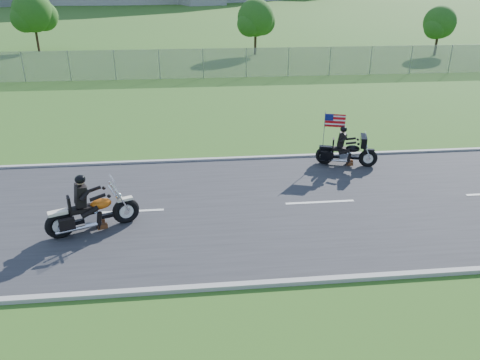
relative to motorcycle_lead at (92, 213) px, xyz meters
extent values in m
plane|color=#27541A|center=(2.81, 1.02, -0.55)|extent=(420.00, 420.00, 0.00)
cube|color=#28282B|center=(2.81, 1.02, -0.53)|extent=(120.00, 8.00, 0.04)
cube|color=#9E9B93|center=(2.81, 5.07, -0.50)|extent=(120.00, 0.18, 0.12)
cube|color=#9E9B93|center=(2.81, -3.03, -0.50)|extent=(120.00, 0.18, 0.12)
cube|color=gray|center=(-2.19, 21.02, 0.45)|extent=(60.00, 0.03, 2.00)
cylinder|color=#382316|center=(8.81, 31.02, 0.71)|extent=(0.22, 0.22, 2.52)
sphere|color=#244E14|center=(8.81, 31.02, 2.60)|extent=(3.20, 3.20, 3.20)
sphere|color=#244E14|center=(9.45, 31.50, 2.24)|extent=(2.40, 2.40, 2.40)
sphere|color=#244E14|center=(8.25, 30.62, 2.15)|extent=(2.24, 2.24, 2.24)
cylinder|color=#382316|center=(-11.19, 35.02, 0.85)|extent=(0.22, 0.22, 2.80)
sphere|color=#244E14|center=(-11.19, 35.02, 2.95)|extent=(3.60, 3.60, 3.60)
sphere|color=#244E14|center=(-10.47, 35.56, 2.55)|extent=(2.70, 2.70, 2.70)
sphere|color=#244E14|center=(-11.82, 34.57, 2.45)|extent=(2.52, 2.52, 2.52)
cylinder|color=#382316|center=(24.81, 29.02, 0.57)|extent=(0.22, 0.22, 2.24)
sphere|color=#244E14|center=(24.81, 29.02, 2.25)|extent=(2.80, 2.80, 2.80)
sphere|color=#244E14|center=(25.37, 29.44, 1.93)|extent=(2.10, 2.10, 2.10)
sphere|color=#244E14|center=(24.32, 28.67, 1.85)|extent=(1.96, 1.96, 1.96)
torus|color=black|center=(0.88, 0.36, -0.15)|extent=(0.81, 0.48, 0.79)
torus|color=black|center=(-0.80, -0.33, -0.15)|extent=(0.81, 0.48, 0.79)
ellipsoid|color=#D65C0F|center=(0.26, 0.10, 0.23)|extent=(0.68, 0.54, 0.30)
cube|color=black|center=(-0.26, -0.10, 0.19)|extent=(0.67, 0.52, 0.13)
cube|color=black|center=(-0.21, -0.08, 0.61)|extent=(0.40, 0.49, 0.59)
sphere|color=black|center=(-0.16, -0.06, 1.07)|extent=(0.38, 0.38, 0.29)
cube|color=silver|center=(0.65, 0.27, 0.75)|extent=(0.22, 0.47, 0.43)
torus|color=black|center=(9.37, 3.80, -0.19)|extent=(0.72, 0.36, 0.70)
torus|color=black|center=(7.84, 4.26, -0.19)|extent=(0.72, 0.36, 0.70)
ellipsoid|color=black|center=(8.80, 3.97, 0.14)|extent=(0.59, 0.44, 0.26)
cube|color=black|center=(8.33, 4.11, 0.11)|extent=(0.58, 0.42, 0.11)
cube|color=black|center=(8.38, 4.10, 0.47)|extent=(0.32, 0.43, 0.52)
sphere|color=black|center=(8.42, 4.08, 0.88)|extent=(0.32, 0.32, 0.25)
cube|color=black|center=(9.14, 3.87, 0.47)|extent=(0.41, 0.78, 0.38)
cube|color=#B70C11|center=(8.16, 4.36, 1.13)|extent=(0.73, 0.23, 0.49)
camera|label=1|loc=(2.90, -11.89, 6.10)|focal=35.00mm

